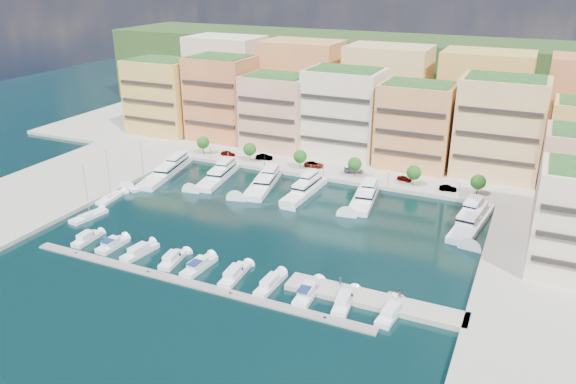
{
  "coord_description": "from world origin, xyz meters",
  "views": [
    {
      "loc": [
        50.97,
        -103.68,
        54.41
      ],
      "look_at": [
        1.25,
        5.11,
        6.0
      ],
      "focal_mm": 35.0,
      "sensor_mm": 36.0,
      "label": 1
    }
  ],
  "objects_px": {
    "cruiser_7": "(308,293)",
    "person_0": "(340,281)",
    "lamppost_4": "(460,186)",
    "car_1": "(264,157)",
    "sailboat_0": "(89,217)",
    "lamppost_2": "(324,166)",
    "cruiser_9": "(391,313)",
    "tree_3": "(355,164)",
    "cruiser_4": "(199,266)",
    "cruiser_8": "(344,302)",
    "lamppost_1": "(265,157)",
    "tree_0": "(203,143)",
    "cruiser_0": "(87,239)",
    "cruiser_5": "(234,275)",
    "cruiser_2": "(140,252)",
    "cruiser_3": "(173,260)",
    "yacht_2": "(264,182)",
    "tree_4": "(414,173)",
    "yacht_0": "(168,169)",
    "yacht_1": "(219,175)",
    "cruiser_1": "(112,245)",
    "sailboat_2": "(144,187)",
    "car_5": "(448,188)",
    "car_2": "(314,164)",
    "sailboat_1": "(110,198)",
    "lamppost_0": "(210,149)",
    "car_4": "(404,178)",
    "lamppost_3": "(388,176)",
    "tender_3": "(392,294)",
    "person_1": "(399,293)",
    "yacht_4": "(365,198)",
    "cruiser_6": "(271,284)",
    "yacht_3": "(306,189)",
    "tender_2": "(397,296)",
    "yacht_6": "(472,219)"
  },
  "relations": [
    {
      "from": "tree_4",
      "to": "cruiser_8",
      "type": "relative_size",
      "value": 0.64
    },
    {
      "from": "cruiser_2",
      "to": "cruiser_5",
      "type": "relative_size",
      "value": 0.96
    },
    {
      "from": "yacht_4",
      "to": "car_4",
      "type": "height_order",
      "value": "yacht_4"
    },
    {
      "from": "cruiser_9",
      "to": "cruiser_5",
      "type": "bearing_deg",
      "value": -179.99
    },
    {
      "from": "lamppost_3",
      "to": "yacht_4",
      "type": "bearing_deg",
      "value": -106.05
    },
    {
      "from": "sailboat_2",
      "to": "car_5",
      "type": "xyz_separation_m",
      "value": [
        73.42,
        28.6,
        1.4
      ]
    },
    {
      "from": "cruiser_5",
      "to": "lamppost_2",
      "type": "bearing_deg",
      "value": 93.83
    },
    {
      "from": "cruiser_2",
      "to": "car_2",
      "type": "height_order",
      "value": "car_2"
    },
    {
      "from": "cruiser_8",
      "to": "lamppost_1",
      "type": "bearing_deg",
      "value": 127.92
    },
    {
      "from": "cruiser_2",
      "to": "yacht_2",
      "type": "bearing_deg",
      "value": 82.46
    },
    {
      "from": "cruiser_7",
      "to": "person_0",
      "type": "xyz_separation_m",
      "value": [
        4.6,
        4.11,
        1.3
      ]
    },
    {
      "from": "cruiser_1",
      "to": "yacht_4",
      "type": "bearing_deg",
      "value": 48.33
    },
    {
      "from": "tree_0",
      "to": "sailboat_1",
      "type": "distance_m",
      "value": 38.39
    },
    {
      "from": "cruiser_5",
      "to": "cruiser_9",
      "type": "bearing_deg",
      "value": 0.01
    },
    {
      "from": "lamppost_3",
      "to": "yacht_4",
      "type": "height_order",
      "value": "yacht_4"
    },
    {
      "from": "yacht_1",
      "to": "tender_3",
      "type": "xyz_separation_m",
      "value": [
        58.43,
        -38.09,
        -0.64
      ]
    },
    {
      "from": "car_4",
      "to": "sailboat_2",
      "type": "bearing_deg",
      "value": 130.29
    },
    {
      "from": "tree_3",
      "to": "lamppost_0",
      "type": "xyz_separation_m",
      "value": [
        -44.0,
        -2.3,
        -0.92
      ]
    },
    {
      "from": "car_1",
      "to": "cruiser_3",
      "type": "bearing_deg",
      "value": 176.35
    },
    {
      "from": "lamppost_0",
      "to": "sailboat_1",
      "type": "bearing_deg",
      "value": -101.65
    },
    {
      "from": "yacht_6",
      "to": "cruiser_2",
      "type": "relative_size",
      "value": 2.65
    },
    {
      "from": "lamppost_4",
      "to": "cruiser_0",
      "type": "distance_m",
      "value": 88.16
    },
    {
      "from": "tree_3",
      "to": "cruiser_4",
      "type": "distance_m",
      "value": 59.51
    },
    {
      "from": "sailboat_0",
      "to": "tender_3",
      "type": "bearing_deg",
      "value": -2.6
    },
    {
      "from": "tree_0",
      "to": "lamppost_1",
      "type": "xyz_separation_m",
      "value": [
        22.0,
        -2.3,
        -0.92
      ]
    },
    {
      "from": "car_2",
      "to": "sailboat_1",
      "type": "bearing_deg",
      "value": 134.58
    },
    {
      "from": "yacht_4",
      "to": "sailboat_2",
      "type": "relative_size",
      "value": 1.41
    },
    {
      "from": "cruiser_9",
      "to": "cruiser_4",
      "type": "bearing_deg",
      "value": -179.96
    },
    {
      "from": "tree_4",
      "to": "cruiser_7",
      "type": "distance_m",
      "value": 58.51
    },
    {
      "from": "cruiser_7",
      "to": "cruiser_3",
      "type": "bearing_deg",
      "value": 179.92
    },
    {
      "from": "tree_0",
      "to": "cruiser_8",
      "type": "height_order",
      "value": "tree_0"
    },
    {
      "from": "tree_4",
      "to": "lamppost_0",
      "type": "xyz_separation_m",
      "value": [
        -60.0,
        -2.3,
        -0.92
      ]
    },
    {
      "from": "tree_4",
      "to": "cruiser_2",
      "type": "height_order",
      "value": "tree_4"
    },
    {
      "from": "tree_4",
      "to": "yacht_1",
      "type": "xyz_separation_m",
      "value": [
        -50.17,
        -13.95,
        -3.65
      ]
    },
    {
      "from": "sailboat_0",
      "to": "car_5",
      "type": "bearing_deg",
      "value": 33.91
    },
    {
      "from": "car_5",
      "to": "yacht_2",
      "type": "bearing_deg",
      "value": 101.21
    },
    {
      "from": "lamppost_2",
      "to": "cruiser_1",
      "type": "height_order",
      "value": "lamppost_2"
    },
    {
      "from": "lamppost_1",
      "to": "person_1",
      "type": "distance_m",
      "value": 72.9
    },
    {
      "from": "yacht_2",
      "to": "cruiser_1",
      "type": "xyz_separation_m",
      "value": [
        -12.9,
        -44.23,
        -0.64
      ]
    },
    {
      "from": "cruiser_7",
      "to": "tender_2",
      "type": "xyz_separation_m",
      "value": [
        14.7,
        5.74,
        -0.16
      ]
    },
    {
      "from": "sailboat_0",
      "to": "person_0",
      "type": "bearing_deg",
      "value": -4.73
    },
    {
      "from": "cruiser_6",
      "to": "lamppost_0",
      "type": "bearing_deg",
      "value": 130.31
    },
    {
      "from": "lamppost_4",
      "to": "car_1",
      "type": "bearing_deg",
      "value": 174.45
    },
    {
      "from": "lamppost_3",
      "to": "cruiser_1",
      "type": "distance_m",
      "value": 70.71
    },
    {
      "from": "lamppost_1",
      "to": "yacht_0",
      "type": "bearing_deg",
      "value": -149.11
    },
    {
      "from": "yacht_4",
      "to": "yacht_6",
      "type": "bearing_deg",
      "value": -5.01
    },
    {
      "from": "cruiser_5",
      "to": "cruiser_7",
      "type": "height_order",
      "value": "cruiser_7"
    },
    {
      "from": "car_4",
      "to": "lamppost_3",
      "type": "bearing_deg",
      "value": 163.33
    },
    {
      "from": "lamppost_2",
      "to": "cruiser_9",
      "type": "height_order",
      "value": "lamppost_2"
    },
    {
      "from": "yacht_3",
      "to": "car_5",
      "type": "height_order",
      "value": "yacht_3"
    }
  ]
}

